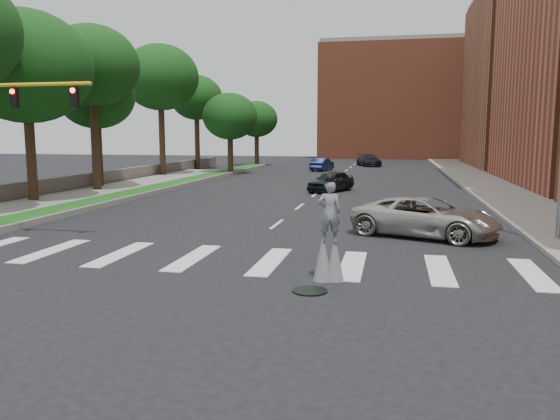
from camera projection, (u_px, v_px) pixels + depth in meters
The scene contains 21 objects.
ground_plane at pixel (221, 267), 16.46m from camera, with size 160.00×160.00×0.00m, color black.
grass_median at pixel (152, 189), 38.15m from camera, with size 2.00×60.00×0.25m, color #154B16.
median_curb at pixel (166, 189), 37.94m from camera, with size 0.20×60.00×0.28m, color gray.
sidewalk_left at pixel (19, 207), 29.07m from camera, with size 4.00×60.00×0.18m, color gray.
sidewalk_right at pixel (502, 190), 38.16m from camera, with size 5.00×90.00×0.18m, color gray.
stone_wall at pixel (96, 180), 41.14m from camera, with size 0.50×56.00×1.10m, color #56514A.
manhole at pixel (310, 291), 13.91m from camera, with size 0.90×0.90×0.04m, color black.
building_far at pixel (546, 81), 62.98m from camera, with size 16.00×22.00×20.00m, color #965137.
building_backdrop at pixel (401, 103), 89.61m from camera, with size 26.00×14.00×18.00m, color #A24B33.
stilt_performer at pixel (329, 239), 14.81m from camera, with size 0.83×0.59×2.94m.
suv_crossing at pixel (425, 217), 21.24m from camera, with size 2.60×5.64×1.57m, color #B3B0A9.
car_near at pixel (331, 181), 37.65m from camera, with size 1.72×4.26×1.45m, color black.
car_mid at pixel (322, 164), 58.75m from camera, with size 1.45×4.15×1.37m, color #151E49.
car_far at pixel (369, 160), 66.99m from camera, with size 2.06×5.06×1.47m, color black.
tree_2 at pixel (25, 67), 30.71m from camera, with size 7.46×7.46×10.91m.
tree_3 at pixel (96, 96), 39.37m from camera, with size 5.56×5.56×9.05m.
tree_4 at pixel (160, 78), 50.01m from camera, with size 7.07×7.07×12.11m.
tree_5 at pixel (196, 98), 59.99m from camera, with size 5.75×5.75×10.35m.
tree_6 at pixel (230, 117), 53.29m from camera, with size 5.36×5.36×7.93m.
tree_7 at pixel (257, 119), 67.67m from camera, with size 5.24×5.24×7.99m.
tree_8 at pixel (92, 66), 36.57m from camera, with size 6.38×6.38×11.23m.
Camera 1 is at (5.01, -15.36, 4.00)m, focal length 35.00 mm.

